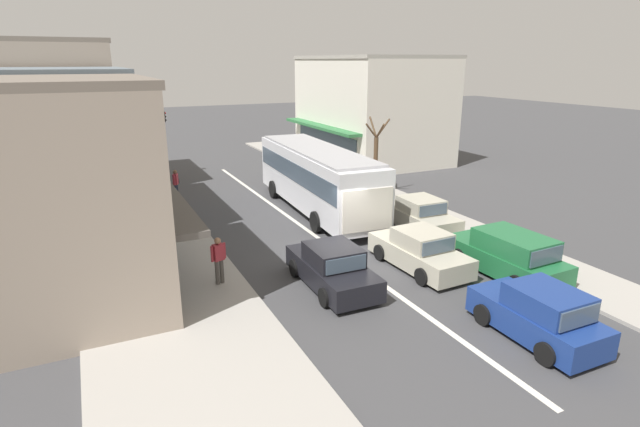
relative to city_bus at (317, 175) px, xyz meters
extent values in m
plane|color=#3F3F42|center=(-1.66, -5.96, -1.88)|extent=(140.00, 140.00, 0.00)
cube|color=silver|center=(-1.66, -1.96, -1.88)|extent=(0.20, 28.00, 0.01)
cube|color=#A39E96|center=(-8.46, 0.04, -1.81)|extent=(5.20, 44.00, 0.14)
cube|color=#A39E96|center=(4.54, 0.04, -1.82)|extent=(2.80, 44.00, 0.12)
cube|color=gray|center=(-11.86, -5.51, 1.43)|extent=(6.89, 7.13, 6.62)
cube|color=#4C4742|center=(-7.96, -5.51, 0.82)|extent=(1.10, 6.56, 0.20)
cube|color=#425160|center=(-8.38, -5.51, -0.48)|extent=(0.06, 5.70, 1.80)
cube|color=#6E6358|center=(-11.86, -5.51, 4.86)|extent=(7.05, 7.13, 0.24)
cube|color=#84939E|center=(-11.86, 2.60, 1.51)|extent=(7.07, 8.40, 6.78)
cube|color=#23568E|center=(-7.87, 2.60, 0.82)|extent=(1.10, 7.73, 0.20)
cube|color=#425160|center=(-8.29, 2.60, -0.48)|extent=(0.06, 6.72, 1.80)
cube|color=slate|center=(-11.86, 2.60, 5.02)|extent=(7.23, 8.40, 0.24)
cube|color=gray|center=(-11.86, 10.92, 2.22)|extent=(6.88, 7.67, 8.20)
cube|color=maroon|center=(-7.96, 10.92, 0.82)|extent=(1.10, 7.05, 0.20)
cube|color=#425160|center=(-8.38, 10.92, -0.48)|extent=(0.06, 6.13, 1.80)
cube|color=#6E6358|center=(-11.86, 10.92, 6.44)|extent=(7.04, 7.67, 0.24)
cube|color=silver|center=(9.84, 11.25, 1.84)|extent=(7.62, 11.57, 7.44)
cube|color=#2D703D|center=(5.59, 11.25, 0.82)|extent=(1.10, 10.65, 0.20)
cube|color=#425160|center=(6.01, 11.25, -0.48)|extent=(0.06, 9.26, 1.80)
cube|color=#A19D92|center=(9.84, 11.25, 5.68)|extent=(7.78, 11.57, 0.24)
cube|color=silver|center=(0.00, 0.01, -0.12)|extent=(3.08, 10.92, 2.70)
cube|color=#425160|center=(0.00, 0.01, 0.28)|extent=(3.10, 10.49, 0.90)
cube|color=beige|center=(-0.30, -5.41, -0.32)|extent=(2.25, 0.18, 1.76)
cube|color=#A8A8AC|center=(0.00, 0.01, 1.29)|extent=(2.91, 10.05, 0.12)
cylinder|color=black|center=(-1.07, 3.42, -1.40)|extent=(0.31, 0.97, 0.96)
cylinder|color=black|center=(1.43, 3.29, -1.40)|extent=(0.31, 0.97, 0.96)
cylinder|color=black|center=(-1.41, -2.89, -1.40)|extent=(0.31, 0.97, 0.96)
cylinder|color=black|center=(1.09, -3.02, -1.40)|extent=(0.31, 0.97, 0.96)
cube|color=#B7B29E|center=(0.31, -8.11, -1.37)|extent=(1.87, 4.26, 0.72)
cube|color=#B7B29E|center=(0.31, -8.21, -0.71)|extent=(1.62, 1.85, 0.60)
cube|color=#425160|center=(0.28, -7.29, -0.71)|extent=(1.44, 0.11, 0.51)
cube|color=#425160|center=(0.34, -9.13, -0.71)|extent=(1.41, 0.11, 0.48)
cylinder|color=black|center=(-0.60, -6.88, -1.57)|extent=(0.20, 0.63, 0.62)
cylinder|color=black|center=(1.12, -6.82, -1.57)|extent=(0.20, 0.63, 0.62)
cylinder|color=black|center=(-0.51, -9.40, -1.57)|extent=(0.20, 0.63, 0.62)
cylinder|color=black|center=(1.21, -9.34, -1.57)|extent=(0.20, 0.63, 0.62)
cube|color=black|center=(-3.28, -8.12, -1.37)|extent=(1.80, 4.23, 0.72)
cube|color=black|center=(-3.28, -8.22, -0.71)|extent=(1.59, 1.83, 0.60)
cube|color=#425160|center=(-3.27, -7.30, -0.71)|extent=(1.44, 0.09, 0.51)
cube|color=#425160|center=(-3.30, -9.14, -0.71)|extent=(1.40, 0.09, 0.48)
cylinder|color=black|center=(-4.12, -6.85, -1.57)|extent=(0.19, 0.62, 0.62)
cylinder|color=black|center=(-2.40, -6.88, -1.57)|extent=(0.19, 0.62, 0.62)
cylinder|color=black|center=(-4.16, -9.37, -1.57)|extent=(0.19, 0.62, 0.62)
cylinder|color=black|center=(-2.45, -9.40, -1.57)|extent=(0.19, 0.62, 0.62)
cube|color=navy|center=(0.29, -13.44, -1.36)|extent=(1.68, 3.72, 0.76)
cube|color=navy|center=(0.28, -13.74, -0.66)|extent=(1.54, 1.92, 0.64)
cube|color=#425160|center=(0.29, -12.77, -0.66)|extent=(1.40, 0.07, 0.54)
cube|color=#425160|center=(0.28, -14.71, -0.66)|extent=(1.37, 0.07, 0.51)
cylinder|color=black|center=(-0.52, -12.32, -1.57)|extent=(0.19, 0.62, 0.62)
cylinder|color=black|center=(1.12, -12.33, -1.57)|extent=(0.19, 0.62, 0.62)
cylinder|color=black|center=(-0.54, -14.54, -1.57)|extent=(0.19, 0.62, 0.62)
cylinder|color=black|center=(1.10, -14.55, -1.57)|extent=(0.19, 0.62, 0.62)
cube|color=#1E6638|center=(2.76, -9.83, -1.36)|extent=(1.91, 4.56, 0.76)
cube|color=#1E6638|center=(2.77, -10.18, -0.64)|extent=(1.73, 2.65, 0.68)
cube|color=#425160|center=(2.73, -8.86, -0.64)|extent=(1.51, 0.11, 0.58)
cube|color=#425160|center=(2.82, -11.50, -0.64)|extent=(1.48, 0.11, 0.54)
cylinder|color=black|center=(1.84, -8.51, -1.57)|extent=(0.20, 0.63, 0.62)
cylinder|color=black|center=(3.60, -8.45, -1.57)|extent=(0.20, 0.63, 0.62)
cylinder|color=black|center=(1.93, -11.21, -1.57)|extent=(0.20, 0.63, 0.62)
cylinder|color=black|center=(3.69, -11.15, -1.57)|extent=(0.20, 0.63, 0.62)
cube|color=#B7B29E|center=(2.97, -4.47, -1.37)|extent=(1.83, 4.24, 0.72)
cube|color=#B7B29E|center=(2.97, -4.57, -0.71)|extent=(1.61, 1.84, 0.60)
cube|color=#425160|center=(2.99, -3.65, -0.71)|extent=(1.44, 0.10, 0.51)
cube|color=#425160|center=(2.95, -5.49, -0.71)|extent=(1.41, 0.10, 0.48)
cylinder|color=black|center=(2.15, -3.19, -1.57)|extent=(0.20, 0.62, 0.62)
cylinder|color=black|center=(3.86, -3.23, -1.57)|extent=(0.20, 0.62, 0.62)
cylinder|color=black|center=(2.08, -5.71, -1.57)|extent=(0.20, 0.62, 0.62)
cylinder|color=black|center=(3.80, -5.75, -1.57)|extent=(0.20, 0.62, 0.62)
cube|color=#561E19|center=(2.88, 1.62, -1.37)|extent=(1.86, 4.25, 0.72)
cube|color=#561E19|center=(2.87, 1.52, -0.71)|extent=(1.62, 1.85, 0.60)
cube|color=#425160|center=(2.90, 2.44, -0.71)|extent=(1.44, 0.11, 0.51)
cube|color=#425160|center=(2.84, 0.60, -0.71)|extent=(1.41, 0.11, 0.48)
cylinder|color=black|center=(2.06, 2.91, -1.57)|extent=(0.20, 0.63, 0.62)
cylinder|color=black|center=(3.78, 2.85, -1.57)|extent=(0.20, 0.63, 0.62)
cylinder|color=black|center=(1.98, 0.39, -1.57)|extent=(0.20, 0.63, 0.62)
cylinder|color=black|center=(3.70, 0.33, -1.57)|extent=(0.20, 0.63, 0.62)
cylinder|color=gray|center=(-5.41, 11.80, 0.22)|extent=(0.12, 0.12, 4.20)
cube|color=black|center=(-5.41, 11.80, 1.97)|extent=(0.24, 0.24, 0.68)
sphere|color=red|center=(-5.27, 11.80, 2.20)|extent=(0.13, 0.13, 0.13)
sphere|color=black|center=(-5.27, 11.80, 1.98)|extent=(0.13, 0.13, 0.13)
sphere|color=black|center=(-5.27, 11.80, 1.76)|extent=(0.13, 0.13, 0.13)
cylinder|color=brown|center=(4.26, 1.40, -0.24)|extent=(0.24, 0.24, 3.29)
cylinder|color=brown|center=(4.26, 1.78, 1.93)|extent=(0.10, 0.82, 1.10)
cylinder|color=brown|center=(4.66, 1.40, 1.89)|extent=(0.89, 0.10, 1.03)
cylinder|color=brown|center=(4.26, 1.05, 1.80)|extent=(0.10, 0.79, 0.86)
cylinder|color=brown|center=(3.92, 1.40, 1.79)|extent=(0.75, 0.10, 0.84)
cylinder|color=#232838|center=(-6.11, 4.77, -1.32)|extent=(0.14, 0.14, 0.84)
cylinder|color=#232838|center=(-6.04, 4.94, -1.32)|extent=(0.14, 0.14, 0.84)
cube|color=#A82D38|center=(-6.07, 4.85, -0.62)|extent=(0.35, 0.42, 0.56)
sphere|color=brown|center=(-6.07, 4.85, -0.22)|extent=(0.22, 0.22, 0.22)
cylinder|color=#A82D38|center=(-6.17, 4.63, -0.62)|extent=(0.09, 0.09, 0.54)
cylinder|color=#A82D38|center=(-5.97, 5.07, -0.62)|extent=(0.09, 0.09, 0.54)
cube|color=black|center=(-5.96, 5.14, -0.80)|extent=(0.26, 0.19, 0.22)
cylinder|color=#4C4742|center=(-6.63, -6.56, -1.32)|extent=(0.14, 0.14, 0.84)
cylinder|color=#4C4742|center=(-6.80, -6.61, -1.32)|extent=(0.14, 0.14, 0.84)
cube|color=#A82D38|center=(-6.72, -6.58, -0.62)|extent=(0.41, 0.32, 0.56)
sphere|color=#9E7051|center=(-6.72, -6.58, -0.22)|extent=(0.22, 0.22, 0.22)
cylinder|color=#A82D38|center=(-6.49, -6.51, -0.62)|extent=(0.09, 0.09, 0.54)
cylinder|color=#A82D38|center=(-6.95, -6.66, -0.62)|extent=(0.09, 0.09, 0.54)
camera|label=1|loc=(-10.31, -21.89, 5.43)|focal=28.00mm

